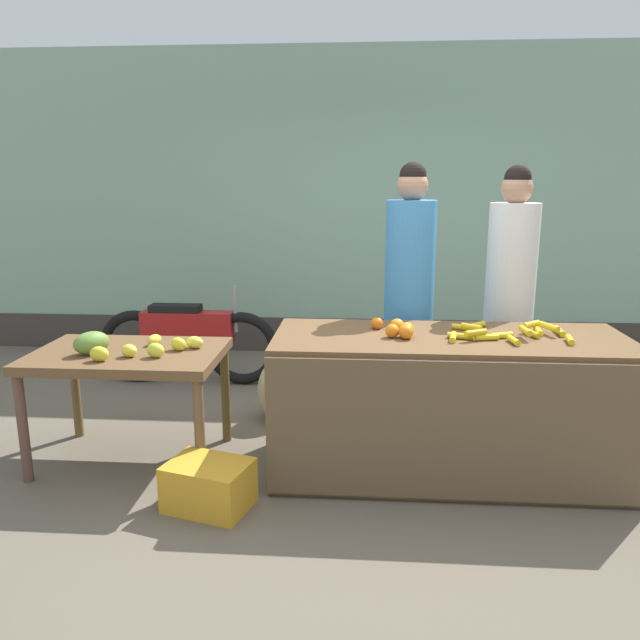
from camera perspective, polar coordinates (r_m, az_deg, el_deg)
ground_plane at (r=3.96m, az=4.98°, el=-13.49°), size 24.00×24.00×0.00m
market_wall_back at (r=6.27m, az=4.94°, el=10.34°), size 8.53×0.23×3.02m
fruit_stall_counter at (r=3.81m, az=11.81°, el=-7.78°), size 2.09×0.83×0.86m
side_table_wooden at (r=3.99m, az=-17.45°, el=-3.94°), size 1.16×0.77×0.73m
banana_bunch_pile at (r=3.76m, az=17.10°, el=-1.09°), size 0.71×0.49×0.07m
orange_pile at (r=3.65m, az=7.22°, el=-0.79°), size 0.25×0.32×0.09m
mango_papaya_pile at (r=3.91m, az=-18.32°, el=-2.22°), size 0.78×0.48×0.14m
vendor_woman_blue_shirt at (r=4.28m, az=8.30°, el=1.93°), size 0.34×0.34×1.88m
vendor_woman_white_shirt at (r=4.47m, az=17.25°, el=1.79°), size 0.34×0.34×1.86m
parked_motorcycle at (r=5.47m, az=-12.22°, el=-1.73°), size 1.60×0.18×0.88m
produce_crate at (r=3.51m, az=-10.34°, el=-14.94°), size 0.51×0.43×0.26m
produce_sack at (r=4.59m, az=-3.96°, el=-6.58°), size 0.34×0.39×0.46m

